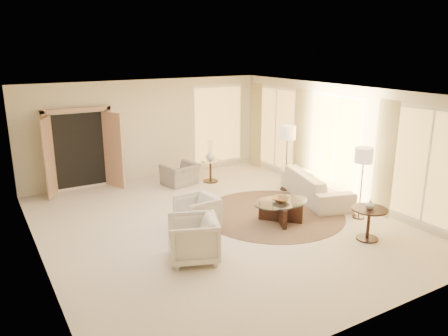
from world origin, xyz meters
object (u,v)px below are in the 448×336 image
end_vase (370,204)px  armchair_right (193,237)px  floor_lamp_near (287,135)px  accent_chair (180,171)px  floor_lamp_far (364,159)px  coffee_table (281,209)px  armchair_left (197,211)px  side_vase (210,155)px  bowl (281,200)px  sofa (315,186)px  end_table (369,218)px  side_table (210,169)px

end_vase → armchair_right: bearing=163.6°
floor_lamp_near → accent_chair: bearing=140.7°
floor_lamp_far → coffee_table: bearing=157.1°
armchair_left → floor_lamp_far: 3.74m
coffee_table → side_vase: bearing=88.3°
bowl → floor_lamp_near: bearing=48.9°
sofa → coffee_table: size_ratio=1.63×
accent_chair → side_vase: side_vase is taller
bowl → side_vase: size_ratio=1.24×
floor_lamp_far → end_table: bearing=-129.1°
coffee_table → bowl: 0.21m
accent_chair → armchair_left: bearing=58.8°
floor_lamp_near → end_vase: size_ratio=9.46×
coffee_table → floor_lamp_far: (1.65, -0.70, 1.06)m
end_table → bowl: bearing=120.2°
armchair_left → floor_lamp_near: (3.19, 1.07, 1.08)m
floor_lamp_far → armchair_left: bearing=158.7°
floor_lamp_far → side_table: bearing=111.1°
floor_lamp_near → end_vase: bearing=-99.5°
end_table → floor_lamp_far: (0.72, 0.89, 0.91)m
coffee_table → end_vase: size_ratio=7.97×
sofa → coffee_table: 1.81m
sofa → coffee_table: (-1.65, -0.74, -0.05)m
bowl → sofa: bearing=24.1°
armchair_right → end_table: armchair_right is taller
coffee_table → floor_lamp_far: bearing=-22.9°
end_table → bowl: 1.84m
floor_lamp_far → bowl: floor_lamp_far is taller
bowl → side_table: bearing=88.3°
armchair_left → floor_lamp_near: floor_lamp_near is taller
floor_lamp_far → bowl: bearing=157.1°
floor_lamp_near → bowl: floor_lamp_near is taller
coffee_table → sofa: bearing=24.1°
floor_lamp_far → floor_lamp_near: bearing=94.2°
sofa → side_vase: side_vase is taller
coffee_table → floor_lamp_far: floor_lamp_far is taller
end_vase → floor_lamp_near: bearing=80.5°
bowl → side_vase: 3.33m
accent_chair → bowl: (0.74, -3.50, 0.12)m
end_vase → side_vase: 4.98m
accent_chair → coffee_table: accent_chair is taller
floor_lamp_far → end_vase: 1.31m
end_table → floor_lamp_far: bearing=50.9°
bowl → end_vase: end_vase is taller
armchair_right → side_vase: bearing=168.3°
coffee_table → floor_lamp_near: floor_lamp_near is taller
side_table → floor_lamp_near: 2.39m
sofa → end_vase: bearing=179.1°
end_table → floor_lamp_near: size_ratio=0.40×
armchair_left → armchair_right: 1.41m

